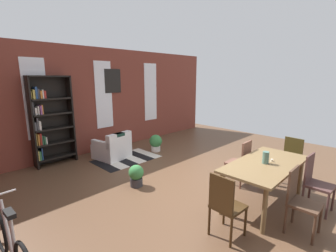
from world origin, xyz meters
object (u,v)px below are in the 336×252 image
at_px(dining_chair_far_right, 241,161).
at_px(dining_chair_head_right, 290,159).
at_px(dining_chair_near_left, 300,199).
at_px(vase_on_table, 266,158).
at_px(bicycle_second, 11,247).
at_px(dining_chair_head_left, 225,204).
at_px(potted_plant_corner, 156,142).
at_px(dining_table, 266,168).
at_px(potted_plant_by_shelf, 136,175).
at_px(bookshelf_tall, 49,121).
at_px(dining_chair_near_right, 315,181).
at_px(armchair_white, 113,148).

xyz_separation_m(dining_chair_far_right, dining_chair_head_right, (0.88, -0.68, 0.00)).
bearing_deg(dining_chair_near_left, vase_on_table, 60.79).
bearing_deg(dining_chair_head_right, dining_chair_near_left, -158.56).
distance_m(vase_on_table, bicycle_second, 3.82).
distance_m(dining_chair_head_left, potted_plant_corner, 4.12).
height_order(dining_table, bicycle_second, bicycle_second).
xyz_separation_m(vase_on_table, potted_plant_corner, (0.73, 3.61, -0.60)).
xyz_separation_m(vase_on_table, bicycle_second, (-3.50, 1.41, -0.54)).
height_order(dining_table, potted_plant_by_shelf, dining_table).
height_order(dining_chair_head_right, bookshelf_tall, bookshelf_tall).
xyz_separation_m(dining_chair_near_right, bicycle_second, (-3.96, 2.09, -0.18)).
distance_m(bookshelf_tall, potted_plant_by_shelf, 2.81).
distance_m(dining_chair_far_right, bookshelf_tall, 4.70).
xyz_separation_m(dining_chair_near_left, potted_plant_by_shelf, (-0.76, 2.83, -0.27)).
xyz_separation_m(dining_table, vase_on_table, (-0.04, -0.00, 0.19)).
xyz_separation_m(bookshelf_tall, armchair_white, (1.35, -0.71, -0.87)).
height_order(armchair_white, potted_plant_by_shelf, armchair_white).
bearing_deg(dining_chair_head_left, potted_plant_by_shelf, 86.78).
xyz_separation_m(dining_chair_near_right, dining_chair_head_right, (0.88, 0.67, 0.00)).
bearing_deg(dining_chair_head_right, dining_table, 179.75).
xyz_separation_m(dining_table, bicycle_second, (-3.54, 1.41, -0.34)).
distance_m(vase_on_table, dining_chair_head_right, 1.38).
bearing_deg(bicycle_second, dining_chair_near_left, -33.76).
bearing_deg(dining_chair_far_right, potted_plant_corner, 84.57).
height_order(dining_chair_near_right, bicycle_second, dining_chair_near_right).
bearing_deg(dining_chair_near_right, dining_table, 121.66).
height_order(dining_chair_near_left, armchair_white, dining_chair_near_left).
bearing_deg(dining_table, bookshelf_tall, 112.17).
xyz_separation_m(armchair_white, potted_plant_corner, (1.26, -0.39, -0.00)).
distance_m(bicycle_second, potted_plant_corner, 4.77).
distance_m(bookshelf_tall, potted_plant_corner, 2.97).
relative_size(dining_chair_head_right, potted_plant_by_shelf, 2.09).
height_order(dining_chair_far_right, potted_plant_corner, dining_chair_far_right).
height_order(dining_chair_head_left, potted_plant_corner, dining_chair_head_left).
height_order(armchair_white, bicycle_second, bicycle_second).
relative_size(vase_on_table, dining_chair_near_left, 0.22).
distance_m(bookshelf_tall, bicycle_second, 3.76).
bearing_deg(dining_chair_far_right, dining_chair_head_left, -158.53).
relative_size(dining_chair_head_right, bicycle_second, 0.55).
distance_m(dining_table, potted_plant_by_shelf, 2.50).
bearing_deg(bookshelf_tall, dining_chair_far_right, -59.91).
relative_size(dining_chair_far_right, dining_chair_near_right, 1.00).
bearing_deg(bicycle_second, potted_plant_by_shelf, 17.48).
height_order(vase_on_table, dining_chair_near_right, vase_on_table).
bearing_deg(dining_chair_head_left, vase_on_table, -0.18).
xyz_separation_m(potted_plant_by_shelf, potted_plant_corner, (1.87, 1.45, 0.03)).
height_order(dining_chair_near_left, potted_plant_corner, dining_chair_near_left).
xyz_separation_m(dining_chair_far_right, armchair_white, (-0.98, 3.32, -0.23)).
xyz_separation_m(dining_chair_far_right, dining_chair_head_left, (-1.71, -0.67, 0.00)).
relative_size(bicycle_second, potted_plant_by_shelf, 3.77).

